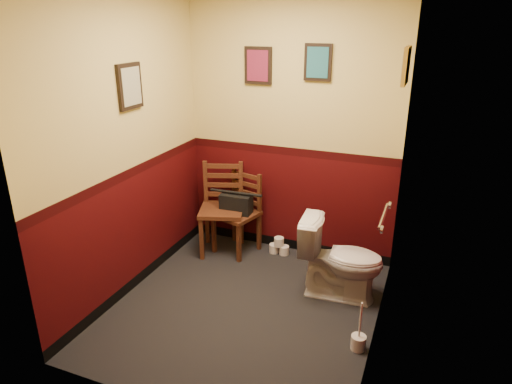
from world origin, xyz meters
TOP-DOWN VIEW (x-y plane):
  - floor at (0.00, 0.00)m, footprint 2.20×2.40m
  - wall_back at (0.00, 1.20)m, footprint 2.20×0.00m
  - wall_front at (0.00, -1.20)m, footprint 2.20×0.00m
  - wall_left at (-1.10, 0.00)m, footprint 0.00×2.40m
  - wall_right at (1.10, 0.00)m, footprint 0.00×2.40m
  - grab_bar at (1.07, 0.25)m, footprint 0.05×0.56m
  - framed_print_back_a at (-0.35, 1.18)m, footprint 0.28×0.04m
  - framed_print_back_b at (0.25, 1.18)m, footprint 0.26×0.04m
  - framed_print_left at (-1.08, 0.10)m, footprint 0.04×0.30m
  - framed_print_right at (1.08, 0.60)m, footprint 0.04×0.34m
  - toilet at (0.72, 0.50)m, footprint 0.77×0.46m
  - toilet_brush at (1.02, -0.18)m, footprint 0.12×0.12m
  - chair_left at (-0.66, 0.91)m, footprint 0.57×0.57m
  - chair_right at (-0.49, 0.97)m, footprint 0.50×0.50m
  - handbag at (-0.50, 0.94)m, footprint 0.33×0.18m
  - tp_stack at (-0.05, 1.04)m, footprint 0.22×0.11m

SIDE VIEW (x-z plane):
  - floor at x=0.00m, z-range 0.00..0.00m
  - toilet_brush at x=1.02m, z-range -0.14..0.28m
  - tp_stack at x=-0.05m, z-range -0.02..0.17m
  - toilet at x=0.72m, z-range 0.00..0.73m
  - chair_right at x=-0.49m, z-range 0.00..0.87m
  - chair_left at x=-0.66m, z-range 0.00..0.96m
  - handbag at x=-0.50m, z-range 0.44..0.68m
  - grab_bar at x=1.07m, z-range 0.92..0.98m
  - wall_back at x=0.00m, z-range 0.00..2.70m
  - wall_front at x=0.00m, z-range 0.00..2.70m
  - wall_left at x=-1.10m, z-range 0.00..2.70m
  - wall_right at x=1.10m, z-range 0.00..2.70m
  - framed_print_left at x=-1.08m, z-range 1.66..2.04m
  - framed_print_back_a at x=-0.35m, z-range 1.77..2.13m
  - framed_print_back_b at x=0.25m, z-range 1.83..2.17m
  - framed_print_right at x=1.08m, z-range 1.91..2.19m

